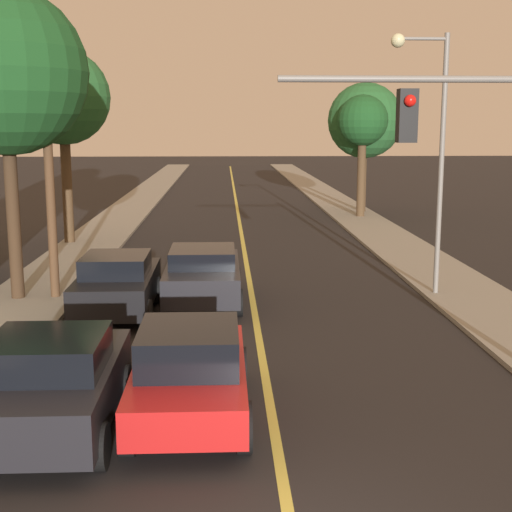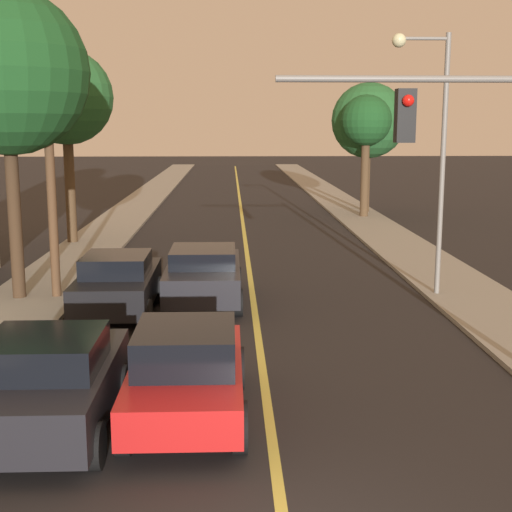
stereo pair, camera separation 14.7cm
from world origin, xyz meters
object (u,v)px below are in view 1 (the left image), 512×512
car_near_lane_front (190,371)px  utility_pole_left (48,158)px  tree_left_near (4,73)px  traffic_signal_mast (490,167)px  tree_left_far (63,98)px  car_near_lane_second (203,274)px  tree_right_near (365,121)px  tree_right_far (363,122)px  car_outer_lane_front (51,384)px  car_outer_lane_second (117,284)px  streetlamp_right (430,130)px

car_near_lane_front → utility_pole_left: bearing=116.4°
tree_left_near → traffic_signal_mast: bearing=-32.8°
utility_pole_left → tree_left_far: 9.36m
car_near_lane_second → utility_pole_left: bearing=172.9°
tree_right_near → tree_right_far: tree_right_near is taller
utility_pole_left → tree_left_near: 2.34m
car_near_lane_front → car_outer_lane_front: bearing=-166.7°
car_near_lane_second → car_outer_lane_second: 2.36m
tree_right_far → streetlamp_right: bearing=-94.9°
utility_pole_left → tree_left_near: size_ratio=0.89×
car_outer_lane_second → utility_pole_left: utility_pole_left is taller
streetlamp_right → tree_left_far: 14.69m
car_near_lane_front → car_outer_lane_front: (-2.06, -0.49, 0.01)m
car_near_lane_second → streetlamp_right: bearing=4.4°
car_outer_lane_second → tree_left_near: bearing=151.6°
streetlamp_right → tree_right_far: streetlamp_right is taller
streetlamp_right → tree_right_near: size_ratio=1.03×
tree_left_far → tree_right_far: 14.94m
car_near_lane_front → tree_right_near: 27.86m
tree_right_near → car_near_lane_second: bearing=-112.7°
traffic_signal_mast → tree_left_far: (-10.66, 15.65, 1.70)m
car_outer_lane_front → utility_pole_left: size_ratio=0.54×
car_near_lane_second → tree_right_near: tree_right_near is taller
tree_left_far → tree_right_far: tree_left_far is taller
car_outer_lane_front → tree_right_far: (9.47, 25.00, 3.93)m
utility_pole_left → streetlamp_right: bearing=-0.2°
car_near_lane_front → tree_right_near: (7.90, 26.40, 4.04)m
car_near_lane_front → tree_left_far: bearing=107.9°
car_near_lane_front → tree_left_near: tree_left_near is taller
car_near_lane_front → tree_right_near: tree_right_near is taller
tree_left_near → tree_right_near: bearing=55.3°
streetlamp_right → tree_left_near: size_ratio=0.86×
traffic_signal_mast → car_near_lane_front: bearing=-164.8°
car_near_lane_front → car_near_lane_second: car_near_lane_front is taller
car_outer_lane_front → tree_right_near: bearing=69.7°
car_near_lane_front → utility_pole_left: utility_pole_left is taller
car_near_lane_front → car_near_lane_second: (-0.00, 7.50, -0.01)m
car_outer_lane_front → utility_pole_left: bearing=102.7°
car_near_lane_second → tree_left_near: bearing=175.3°
car_near_lane_second → tree_left_near: size_ratio=0.54×
car_near_lane_second → streetlamp_right: size_ratio=0.62×
car_outer_lane_second → tree_right_far: bearing=62.5°
car_near_lane_second → tree_right_near: 20.89m
utility_pole_left → tree_left_far: (-1.53, 9.06, 1.82)m
tree_left_near → car_near_lane_front: bearing=-58.1°
car_near_lane_second → car_near_lane_front: bearing=-90.0°
car_near_lane_front → car_outer_lane_front: 2.11m
tree_left_far → tree_right_near: 16.36m
tree_left_far → car_near_lane_second: bearing=-60.1°
streetlamp_right → utility_pole_left: (-9.95, 0.04, -0.71)m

